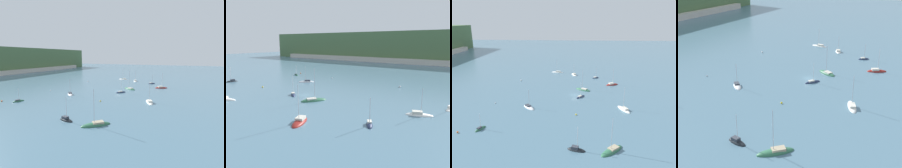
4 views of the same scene
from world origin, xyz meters
TOP-DOWN VIEW (x-y plane):
  - ground_plane at (0.00, 0.00)m, footprint 600.00×600.00m
  - hillside_ridge at (0.00, 174.19)m, footprint 372.48×63.38m
  - shore_town_strip at (0.00, 139.01)m, footprint 316.60×6.00m
  - sailboat_0 at (8.22, -4.54)m, footprint 7.26×9.04m
  - sailboat_1 at (19.09, -21.70)m, footprint 5.77×8.24m
  - sailboat_2 at (-18.28, 19.58)m, footprint 7.12×6.93m
  - sailboat_3 at (-49.31, -1.56)m, footprint 3.28×5.84m
  - sailboat_5 at (-38.73, 32.25)m, footprint 5.00×3.06m
  - sailboat_6 at (41.71, 1.17)m, footprint 7.74×4.89m
  - sailboat_7 at (34.03, -13.13)m, footprint 3.84×5.05m
  - sailboat_9 at (-3.39, -3.01)m, footprint 5.81×5.07m
  - mooring_buoy_0 at (-14.58, 36.03)m, footprint 0.52×0.52m
  - mooring_buoy_1 at (-24.68, -1.19)m, footprint 0.60×0.60m
  - mooring_buoy_2 at (24.22, 34.04)m, footprint 0.78×0.78m
  - mooring_buoy_3 at (-41.73, 38.90)m, footprint 0.61×0.61m

SIDE VIEW (x-z plane):
  - ground_plane at x=0.00m, z-range 0.00..0.00m
  - sailboat_0 at x=8.22m, z-range -5.97..6.11m
  - sailboat_9 at x=-3.39m, z-range -4.00..4.18m
  - sailboat_5 at x=-38.73m, z-range -3.25..3.42m
  - sailboat_2 at x=-18.28m, z-range -4.46..4.66m
  - sailboat_7 at x=34.03m, z-range -3.72..3.92m
  - sailboat_1 at x=19.09m, z-range -5.17..5.41m
  - sailboat_6 at x=41.71m, z-range -4.02..4.27m
  - sailboat_3 at x=-49.31m, z-range -4.02..4.31m
  - mooring_buoy_0 at x=-14.58m, z-range 0.00..0.52m
  - mooring_buoy_1 at x=-24.68m, z-range 0.00..0.60m
  - mooring_buoy_3 at x=-41.73m, z-range 0.00..0.61m
  - mooring_buoy_2 at x=24.22m, z-range 0.00..0.78m
  - shore_town_strip at x=0.00m, z-range 0.00..4.57m
  - hillside_ridge at x=0.00m, z-range 0.00..29.73m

